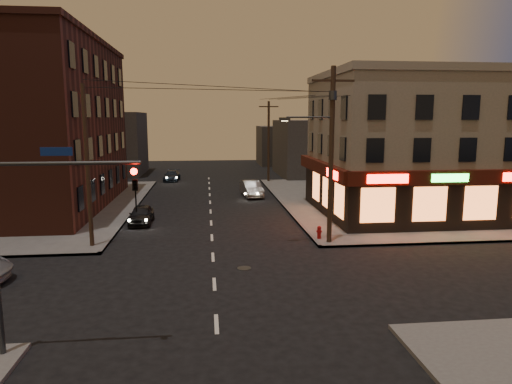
{
  "coord_description": "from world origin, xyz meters",
  "views": [
    {
      "loc": [
        -0.26,
        -19.45,
        7.32
      ],
      "look_at": [
        2.49,
        5.66,
        3.2
      ],
      "focal_mm": 32.0,
      "sensor_mm": 36.0,
      "label": 1
    }
  ],
  "objects": [
    {
      "name": "bg_building_ne_a",
      "position": [
        14.0,
        38.0,
        3.5
      ],
      "size": [
        10.0,
        12.0,
        7.0
      ],
      "primitive_type": "cube",
      "color": "#3F3D3A",
      "rests_on": "ground"
    },
    {
      "name": "traffic_signal",
      "position": [
        -5.57,
        -5.6,
        4.16
      ],
      "size": [
        4.49,
        0.32,
        6.47
      ],
      "color": "#333538",
      "rests_on": "ground"
    },
    {
      "name": "sedan_near",
      "position": [
        -4.84,
        12.39,
        0.64
      ],
      "size": [
        1.51,
        3.74,
        1.27
      ],
      "primitive_type": "imported",
      "rotation": [
        0.0,
        0.0,
        -0.0
      ],
      "color": "black",
      "rests_on": "ground"
    },
    {
      "name": "utility_pole_west",
      "position": [
        -6.8,
        6.5,
        4.65
      ],
      "size": [
        0.24,
        0.24,
        9.0
      ],
      "primitive_type": "cylinder",
      "color": "#382619",
      "rests_on": "sidewalk_nw"
    },
    {
      "name": "utility_pole_far",
      "position": [
        6.8,
        32.0,
        4.65
      ],
      "size": [
        0.26,
        0.26,
        9.0
      ],
      "primitive_type": "cylinder",
      "color": "#382619",
      "rests_on": "sidewalk_ne"
    },
    {
      "name": "bg_building_nw",
      "position": [
        -13.0,
        42.0,
        4.0
      ],
      "size": [
        9.0,
        10.0,
        8.0
      ],
      "primitive_type": "cube",
      "color": "#3F3D3A",
      "rests_on": "ground"
    },
    {
      "name": "sidewalk_ne",
      "position": [
        18.0,
        19.0,
        0.07
      ],
      "size": [
        24.0,
        28.0,
        0.15
      ],
      "primitive_type": "cube",
      "color": "#514F4C",
      "rests_on": "ground"
    },
    {
      "name": "ground",
      "position": [
        0.0,
        0.0,
        0.0
      ],
      "size": [
        120.0,
        120.0,
        0.0
      ],
      "primitive_type": "plane",
      "color": "black",
      "rests_on": "ground"
    },
    {
      "name": "bg_building_ne_b",
      "position": [
        12.0,
        52.0,
        3.0
      ],
      "size": [
        8.0,
        8.0,
        6.0
      ],
      "primitive_type": "cube",
      "color": "#3F3D3A",
      "rests_on": "ground"
    },
    {
      "name": "pizza_building",
      "position": [
        15.93,
        13.43,
        5.35
      ],
      "size": [
        15.85,
        12.85,
        10.5
      ],
      "color": "gray",
      "rests_on": "sidewalk_ne"
    },
    {
      "name": "sedan_mid",
      "position": [
        3.91,
        22.61,
        0.74
      ],
      "size": [
        2.03,
        4.64,
        1.48
      ],
      "primitive_type": "imported",
      "rotation": [
        0.0,
        0.0,
        0.1
      ],
      "color": "slate",
      "rests_on": "ground"
    },
    {
      "name": "fire_hydrant",
      "position": [
        6.4,
        6.57,
        0.58
      ],
      "size": [
        0.35,
        0.35,
        0.78
      ],
      "rotation": [
        0.0,
        0.0,
        -0.24
      ],
      "color": "#A00E0E",
      "rests_on": "sidewalk_ne"
    },
    {
      "name": "utility_pole_main",
      "position": [
        6.68,
        5.8,
        5.76
      ],
      "size": [
        4.2,
        0.44,
        10.0
      ],
      "color": "#382619",
      "rests_on": "sidewalk_ne"
    },
    {
      "name": "brick_apartment",
      "position": [
        -14.5,
        19.0,
        6.65
      ],
      "size": [
        12.0,
        20.0,
        13.0
      ],
      "primitive_type": "cube",
      "color": "#4B2118",
      "rests_on": "sidewalk_nw"
    },
    {
      "name": "sedan_far",
      "position": [
        -4.32,
        34.31,
        0.6
      ],
      "size": [
        1.92,
        4.2,
        1.19
      ],
      "primitive_type": "imported",
      "rotation": [
        0.0,
        0.0,
        -0.06
      ],
      "color": "black",
      "rests_on": "ground"
    }
  ]
}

